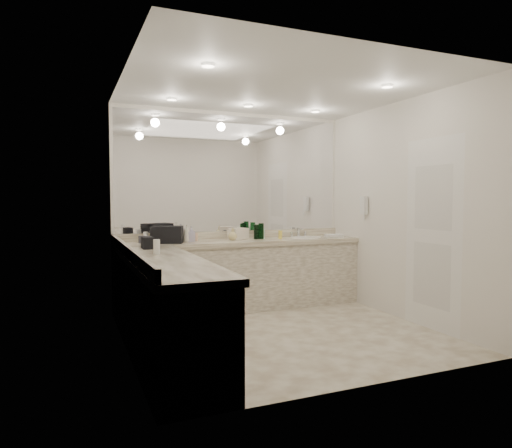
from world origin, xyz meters
name	(u,v)px	position (x,y,z in m)	size (l,w,h in m)	color
floor	(281,333)	(0.00, 0.00, 0.00)	(3.20, 3.20, 0.00)	beige
ceiling	(282,87)	(0.00, 0.00, 2.60)	(3.20, 3.20, 0.00)	white
wall_back	(234,209)	(0.00, 1.50, 1.30)	(3.20, 0.02, 2.60)	silver
wall_left	(125,214)	(-1.60, 0.00, 1.30)	(0.02, 3.00, 2.60)	silver
wall_right	(403,210)	(1.60, 0.00, 1.30)	(0.02, 3.00, 2.60)	silver
vanity_back_base	(241,276)	(0.00, 1.20, 0.42)	(3.20, 0.60, 0.84)	silver
vanity_back_top	(242,242)	(0.00, 1.19, 0.87)	(3.20, 0.64, 0.06)	beige
vanity_left_base	(165,312)	(-1.30, -0.30, 0.42)	(0.60, 2.40, 0.84)	silver
vanity_left_top	(166,263)	(-1.29, -0.30, 0.87)	(0.64, 2.42, 0.06)	beige
backsplash_back	(234,235)	(0.00, 1.48, 0.95)	(3.20, 0.04, 0.10)	beige
backsplash_left	(128,251)	(-1.58, 0.00, 0.95)	(0.04, 3.00, 0.10)	beige
mirror_back	(234,174)	(0.00, 1.49, 1.77)	(3.12, 0.01, 1.55)	white
mirror_left	(126,162)	(-1.59, 0.00, 1.77)	(0.01, 2.92, 1.55)	white
sink	(305,238)	(0.95, 1.20, 0.90)	(0.44, 0.44, 0.03)	white
faucet	(298,231)	(0.95, 1.41, 0.97)	(0.24, 0.16, 0.14)	silver
wall_phone	(364,205)	(1.56, 0.70, 1.35)	(0.06, 0.10, 0.24)	white
door	(432,234)	(1.59, -0.50, 1.05)	(0.02, 0.82, 2.10)	white
black_toiletry_bag	(167,234)	(-0.98, 1.16, 1.01)	(0.37, 0.23, 0.21)	black
black_bag_spill	(147,242)	(-1.30, 0.65, 0.97)	(0.11, 0.24, 0.13)	black
cream_cosmetic_case	(238,234)	(-0.01, 1.30, 0.97)	(0.25, 0.16, 0.15)	beige
hand_towel	(334,236)	(1.36, 1.13, 0.92)	(0.23, 0.16, 0.04)	white
lotion_left	(157,247)	(-1.30, 0.09, 0.97)	(0.06, 0.06, 0.15)	white
soap_bottle_a	(187,233)	(-0.73, 1.21, 1.01)	(0.08, 0.08, 0.22)	silver
soap_bottle_b	(191,234)	(-0.66, 1.21, 1.00)	(0.09, 0.09, 0.19)	#B8B1CE
soap_bottle_c	(233,234)	(-0.12, 1.22, 0.98)	(0.12, 0.12, 0.15)	#D8C782
green_bottle_0	(261,231)	(0.29, 1.22, 1.01)	(0.07, 0.07, 0.21)	#0F4A1C
green_bottle_1	(257,232)	(0.24, 1.25, 1.00)	(0.07, 0.07, 0.19)	#0F4A1C
green_bottle_2	(261,231)	(0.34, 1.34, 1.00)	(0.07, 0.07, 0.20)	#0F4A1C
green_bottle_3	(256,232)	(0.23, 1.26, 0.99)	(0.07, 0.07, 0.19)	#0F4A1C
green_bottle_4	(256,232)	(0.22, 1.23, 0.99)	(0.07, 0.07, 0.18)	#0F4A1C
amenity_bottle_0	(146,238)	(-1.23, 1.21, 0.97)	(0.06, 0.06, 0.14)	white
amenity_bottle_1	(263,234)	(0.34, 1.25, 0.97)	(0.04, 0.04, 0.14)	silver
amenity_bottle_2	(141,240)	(-1.28, 1.26, 0.94)	(0.06, 0.06, 0.09)	#3F3F4C
amenity_bottle_3	(242,235)	(0.06, 1.32, 0.96)	(0.06, 0.06, 0.11)	#E57F66
amenity_bottle_4	(196,237)	(-0.58, 1.29, 0.95)	(0.05, 0.05, 0.10)	#E0B28C
amenity_bottle_5	(280,235)	(0.54, 1.15, 0.96)	(0.05, 0.05, 0.11)	#F2D84C
amenity_bottle_6	(232,235)	(-0.08, 1.34, 0.95)	(0.04, 0.04, 0.10)	#3F3F4C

